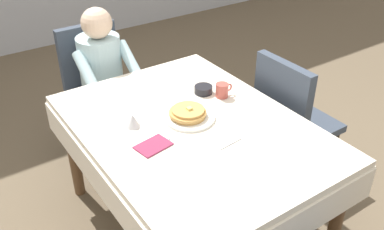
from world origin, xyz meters
The scene contains 14 objects.
ground_plane centered at (0.00, 0.00, 0.00)m, with size 14.00×14.00×0.00m, color brown.
dining_table_main centered at (0.00, 0.00, 0.65)m, with size 1.12×1.52×0.74m.
chair_diner centered at (-0.06, 1.17, 0.53)m, with size 0.44×0.45×0.93m.
diner_person centered at (-0.06, 1.01, 0.67)m, with size 0.40×0.43×1.12m.
chair_right_side centered at (0.77, 0.00, 0.53)m, with size 0.45×0.44×0.93m.
plate_breakfast centered at (0.02, 0.06, 0.75)m, with size 0.28×0.28×0.02m, color white.
breakfast_stack centered at (0.02, 0.06, 0.78)m, with size 0.20×0.20×0.06m.
cup_coffee centered at (0.32, 0.15, 0.78)m, with size 0.11×0.08×0.08m.
bowl_butter centered at (0.26, 0.26, 0.76)m, with size 0.11×0.11×0.04m, color black.
syrup_pitcher centered at (-0.27, 0.16, 0.78)m, with size 0.08×0.08×0.07m.
fork_left_of_plate centered at (-0.17, 0.04, 0.74)m, with size 0.18×0.01×0.01m, color silver.
knife_right_of_plate centered at (0.21, 0.04, 0.74)m, with size 0.20×0.01×0.01m, color silver.
spoon_near_edge centered at (0.06, -0.25, 0.74)m, with size 0.15×0.01×0.01m, color silver.
napkin_folded centered at (-0.27, -0.05, 0.74)m, with size 0.17×0.12×0.01m, color #8C2D4C.
Camera 1 is at (-1.09, -1.58, 2.00)m, focal length 40.11 mm.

